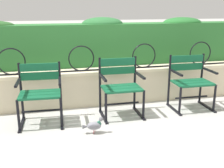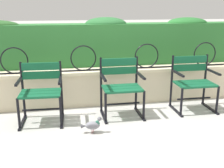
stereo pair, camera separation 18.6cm
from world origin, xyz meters
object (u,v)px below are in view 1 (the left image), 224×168
object	(u,v)px
park_chair_right	(190,80)
pigeon_near_chairs	(94,125)
park_chair_left	(40,91)
park_chair_centre	(120,85)

from	to	relation	value
park_chair_right	pigeon_near_chairs	size ratio (longest dim) A/B	2.96
park_chair_left	park_chair_centre	size ratio (longest dim) A/B	0.97
park_chair_left	pigeon_near_chairs	size ratio (longest dim) A/B	2.91
park_chair_right	pigeon_near_chairs	distance (m)	1.82
pigeon_near_chairs	park_chair_right	bearing A→B (deg)	18.97
park_chair_right	pigeon_near_chairs	world-z (taller)	park_chair_right
park_chair_centre	pigeon_near_chairs	world-z (taller)	park_chair_centre
park_chair_centre	pigeon_near_chairs	bearing A→B (deg)	-132.41
park_chair_left	pigeon_near_chairs	xyz separation A→B (m)	(0.66, -0.55, -0.35)
park_chair_left	park_chair_right	distance (m)	2.35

